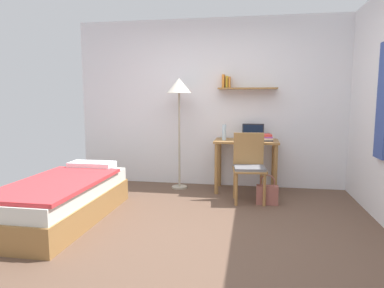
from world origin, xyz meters
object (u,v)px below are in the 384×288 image
(desk, at_px, (246,151))
(standing_lamp, at_px, (179,93))
(water_bottle, at_px, (224,132))
(book_stack, at_px, (266,138))
(desk_chair, at_px, (249,164))
(laptop, at_px, (253,136))
(bed, at_px, (63,199))
(handbag, at_px, (267,194))

(desk, height_order, standing_lamp, standing_lamp)
(water_bottle, distance_m, book_stack, 0.61)
(desk_chair, height_order, laptop, laptop)
(water_bottle, bearing_deg, desk, 13.94)
(bed, distance_m, desk, 2.61)
(bed, xyz_separation_m, laptop, (2.11, 1.70, 0.59))
(desk_chair, height_order, standing_lamp, standing_lamp)
(water_bottle, bearing_deg, handbag, -41.52)
(desk, height_order, water_bottle, water_bottle)
(desk_chair, bearing_deg, book_stack, 63.01)
(desk_chair, xyz_separation_m, laptop, (0.04, 0.59, 0.33))
(standing_lamp, height_order, laptop, standing_lamp)
(bed, height_order, water_bottle, water_bottle)
(desk, xyz_separation_m, book_stack, (0.28, -0.04, 0.21))
(handbag, bearing_deg, water_bottle, 138.48)
(standing_lamp, distance_m, water_bottle, 0.91)
(desk_chair, distance_m, water_bottle, 0.68)
(bed, distance_m, laptop, 2.77)
(desk, height_order, laptop, laptop)
(standing_lamp, height_order, water_bottle, standing_lamp)
(standing_lamp, distance_m, laptop, 1.28)
(laptop, bearing_deg, bed, -141.02)
(desk_chair, height_order, handbag, desk_chair)
(desk, relative_size, laptop, 2.83)
(water_bottle, distance_m, handbag, 1.11)
(bed, bearing_deg, desk, 38.82)
(laptop, relative_size, water_bottle, 1.40)
(bed, bearing_deg, laptop, 38.98)
(bed, relative_size, desk, 2.03)
(standing_lamp, height_order, handbag, standing_lamp)
(desk, bearing_deg, bed, -141.18)
(water_bottle, bearing_deg, bed, -137.68)
(book_stack, height_order, handbag, book_stack)
(standing_lamp, xyz_separation_m, book_stack, (1.29, -0.05, -0.65))
(handbag, bearing_deg, desk, 115.10)
(book_stack, xyz_separation_m, handbag, (0.01, -0.58, -0.68))
(laptop, height_order, book_stack, laptop)
(desk_chair, distance_m, book_stack, 0.60)
(desk_chair, bearing_deg, standing_lamp, 154.65)
(bed, xyz_separation_m, water_bottle, (1.69, 1.54, 0.65))
(desk, xyz_separation_m, water_bottle, (-0.32, -0.08, 0.27))
(desk_chair, distance_m, laptop, 0.67)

